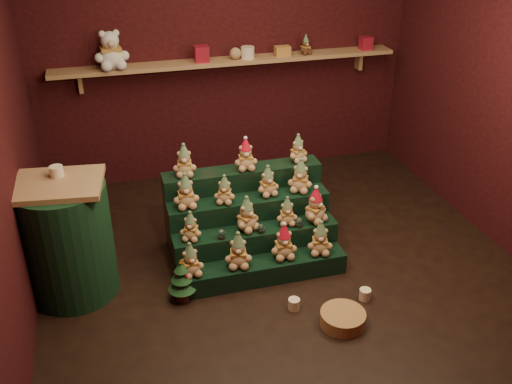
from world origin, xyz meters
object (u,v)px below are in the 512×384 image
object	(u,v)px
mini_christmas_tree	(182,280)
brown_bear	(306,45)
snow_globe_c	(299,222)
mug_right	(365,294)
wicker_basket	(343,318)
white_bear	(110,45)
mug_left	(294,304)
snow_globe_a	(222,234)
riser_tier_front	(263,270)
side_table	(68,239)
snow_globe_b	(261,228)

from	to	relation	value
mini_christmas_tree	brown_bear	size ratio (longest dim) A/B	1.94
snow_globe_c	mug_right	world-z (taller)	snow_globe_c
wicker_basket	white_bear	size ratio (longest dim) A/B	0.73
mug_left	mug_right	size ratio (longest dim) A/B	1.00
snow_globe_a	snow_globe_c	bearing A→B (deg)	-0.00
mug_right	brown_bear	distance (m)	2.81
snow_globe_a	snow_globe_c	distance (m)	0.67
snow_globe_c	riser_tier_front	bearing A→B (deg)	-156.09
mini_christmas_tree	wicker_basket	size ratio (longest dim) A/B	1.11
snow_globe_c	side_table	size ratio (longest dim) A/B	0.09
snow_globe_b	riser_tier_front	bearing A→B (deg)	-100.37
mug_right	snow_globe_b	bearing A→B (deg)	137.26
riser_tier_front	side_table	xyz separation A→B (m)	(-1.50, 0.28, 0.40)
snow_globe_b	brown_bear	world-z (taller)	brown_bear
riser_tier_front	mug_right	xyz separation A→B (m)	(0.70, -0.46, -0.04)
snow_globe_c	mug_left	bearing A→B (deg)	-111.95
snow_globe_b	white_bear	xyz separation A→B (m)	(-0.99, 1.80, 1.15)
wicker_basket	brown_bear	bearing A→B (deg)	76.93
snow_globe_c	brown_bear	bearing A→B (deg)	69.54
brown_bear	white_bear	bearing A→B (deg)	165.58
mug_right	white_bear	distance (m)	3.31
wicker_basket	snow_globe_b	bearing A→B (deg)	114.60
snow_globe_a	mug_left	world-z (taller)	snow_globe_a
wicker_basket	white_bear	xyz separation A→B (m)	(-1.38, 2.65, 1.50)
brown_bear	mini_christmas_tree	bearing A→B (deg)	-144.61
snow_globe_c	mini_christmas_tree	bearing A→B (deg)	-167.61
snow_globe_a	mini_christmas_tree	distance (m)	0.49
wicker_basket	snow_globe_a	bearing A→B (deg)	130.49
riser_tier_front	brown_bear	bearing A→B (deg)	62.23
riser_tier_front	snow_globe_b	world-z (taller)	snow_globe_b
riser_tier_front	mini_christmas_tree	world-z (taller)	mini_christmas_tree
snow_globe_a	mug_right	world-z (taller)	snow_globe_a
snow_globe_c	brown_bear	distance (m)	2.17
mug_left	mug_right	bearing A→B (deg)	-3.84
mug_left	riser_tier_front	bearing A→B (deg)	106.36
riser_tier_front	mini_christmas_tree	bearing A→B (deg)	-174.21
snow_globe_c	wicker_basket	world-z (taller)	snow_globe_c
snow_globe_b	white_bear	size ratio (longest dim) A/B	0.17
snow_globe_c	white_bear	world-z (taller)	white_bear
white_bear	wicker_basket	bearing A→B (deg)	-67.96
mini_christmas_tree	wicker_basket	distance (m)	1.27
snow_globe_b	mini_christmas_tree	distance (m)	0.78
mug_left	wicker_basket	world-z (taller)	wicker_basket
snow_globe_a	mini_christmas_tree	bearing A→B (deg)	-148.60
snow_globe_a	wicker_basket	world-z (taller)	snow_globe_a
mini_christmas_tree	side_table	bearing A→B (deg)	156.88
mini_christmas_tree	mug_right	xyz separation A→B (m)	(1.39, -0.40, -0.14)
snow_globe_b	mini_christmas_tree	xyz separation A→B (m)	(-0.71, -0.23, -0.22)
mini_christmas_tree	white_bear	distance (m)	2.47
riser_tier_front	snow_globe_a	distance (m)	0.47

